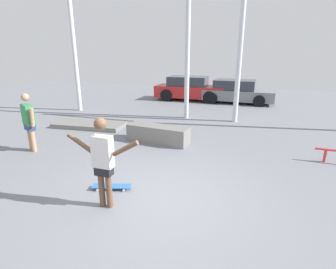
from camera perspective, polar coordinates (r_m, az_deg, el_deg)
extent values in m
plane|color=slate|center=(5.30, -2.51, -13.62)|extent=(36.00, 36.00, 0.00)
cylinder|color=brown|center=(5.02, -14.27, -10.85)|extent=(0.11, 0.11, 0.79)
cylinder|color=brown|center=(4.94, -12.74, -11.19)|extent=(0.11, 0.11, 0.79)
cube|color=black|center=(4.84, -13.78, -7.58)|extent=(0.31, 0.18, 0.17)
cube|color=silver|center=(4.70, -14.09, -3.65)|extent=(0.37, 0.19, 0.57)
sphere|color=brown|center=(4.55, -14.54, 2.21)|extent=(0.22, 0.22, 0.22)
cylinder|color=brown|center=(4.92, -18.62, -1.73)|extent=(0.50, 0.09, 0.34)
cylinder|color=brown|center=(4.45, -9.27, -3.02)|extent=(0.50, 0.09, 0.34)
cube|color=#2D66B2|center=(5.69, -12.19, -10.92)|extent=(0.83, 0.42, 0.01)
cylinder|color=silver|center=(5.74, -9.21, -10.92)|extent=(0.06, 0.05, 0.05)
cylinder|color=silver|center=(5.56, -9.63, -11.96)|extent=(0.06, 0.05, 0.05)
cylinder|color=silver|center=(5.87, -14.56, -10.64)|extent=(0.06, 0.05, 0.05)
cylinder|color=silver|center=(5.68, -15.16, -11.64)|extent=(0.06, 0.05, 0.05)
cube|color=slate|center=(8.32, -2.17, 0.11)|extent=(2.05, 0.87, 0.54)
cube|color=slate|center=(10.54, -16.78, 2.01)|extent=(2.76, 1.25, 0.16)
cylinder|color=red|center=(7.96, 30.97, -3.98)|extent=(0.07, 0.07, 0.34)
cylinder|color=silver|center=(13.61, -19.82, 17.79)|extent=(0.20, 0.20, 6.15)
cylinder|color=silver|center=(11.28, 4.29, 19.01)|extent=(0.20, 0.20, 6.15)
cylinder|color=silver|center=(10.98, 15.50, 18.52)|extent=(0.20, 0.20, 6.15)
cube|color=red|center=(16.13, 4.89, 9.36)|extent=(4.11, 1.73, 0.67)
cube|color=#2D333D|center=(16.10, 4.37, 11.54)|extent=(2.27, 1.58, 0.54)
cylinder|color=black|center=(16.75, 9.80, 8.84)|extent=(0.69, 0.22, 0.69)
cylinder|color=black|center=(15.13, 8.94, 8.00)|extent=(0.69, 0.22, 0.69)
cylinder|color=black|center=(17.26, 1.30, 9.33)|extent=(0.69, 0.22, 0.69)
cylinder|color=black|center=(15.69, -0.38, 8.53)|extent=(0.69, 0.22, 0.69)
cube|color=slate|center=(15.72, 14.76, 8.40)|extent=(4.13, 1.96, 0.57)
cube|color=#2D333D|center=(15.67, 14.32, 10.47)|extent=(2.30, 1.73, 0.55)
cylinder|color=black|center=(16.53, 19.40, 7.87)|extent=(0.62, 0.25, 0.61)
cylinder|color=black|center=(14.83, 19.20, 6.92)|extent=(0.62, 0.25, 0.61)
cylinder|color=black|center=(16.76, 10.73, 8.66)|extent=(0.62, 0.25, 0.61)
cylinder|color=black|center=(15.08, 9.58, 7.79)|extent=(0.62, 0.25, 0.61)
cylinder|color=tan|center=(8.42, -27.36, -0.75)|extent=(0.13, 0.13, 0.79)
cylinder|color=tan|center=(8.59, -27.76, -0.48)|extent=(0.13, 0.13, 0.79)
cube|color=navy|center=(8.43, -27.87, 1.50)|extent=(0.42, 0.35, 0.17)
cube|color=#338C4C|center=(8.35, -28.20, 3.82)|extent=(0.48, 0.38, 0.57)
sphere|color=tan|center=(8.27, -28.68, 7.14)|extent=(0.22, 0.22, 0.22)
cylinder|color=tan|center=(8.07, -27.50, 3.35)|extent=(0.20, 0.16, 0.53)
cylinder|color=tan|center=(8.64, -28.81, 3.95)|extent=(0.20, 0.16, 0.53)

